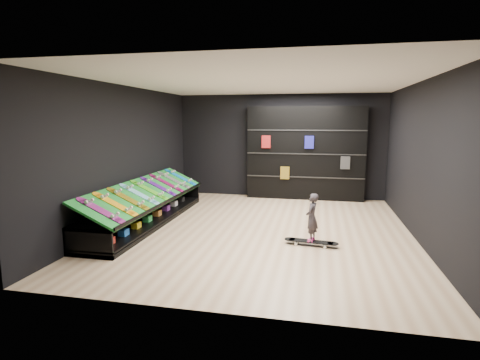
% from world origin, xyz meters
% --- Properties ---
extents(floor, '(6.00, 7.00, 0.01)m').
position_xyz_m(floor, '(0.00, 0.00, 0.00)').
color(floor, beige).
rests_on(floor, ground).
extents(ceiling, '(6.00, 7.00, 0.01)m').
position_xyz_m(ceiling, '(0.00, 0.00, 3.00)').
color(ceiling, white).
rests_on(ceiling, ground).
extents(wall_back, '(6.00, 0.02, 3.00)m').
position_xyz_m(wall_back, '(0.00, 3.50, 1.50)').
color(wall_back, black).
rests_on(wall_back, ground).
extents(wall_front, '(6.00, 0.02, 3.00)m').
position_xyz_m(wall_front, '(0.00, -3.50, 1.50)').
color(wall_front, black).
rests_on(wall_front, ground).
extents(wall_left, '(0.02, 7.00, 3.00)m').
position_xyz_m(wall_left, '(-3.00, 0.00, 1.50)').
color(wall_left, black).
rests_on(wall_left, ground).
extents(wall_right, '(0.02, 7.00, 3.00)m').
position_xyz_m(wall_right, '(3.00, 0.00, 1.50)').
color(wall_right, black).
rests_on(wall_right, ground).
extents(display_rack, '(0.90, 4.50, 0.50)m').
position_xyz_m(display_rack, '(-2.55, 0.00, 0.25)').
color(display_rack, black).
rests_on(display_rack, ground).
extents(turf_ramp, '(0.92, 4.50, 0.46)m').
position_xyz_m(turf_ramp, '(-2.50, 0.00, 0.71)').
color(turf_ramp, '#106B1F').
rests_on(turf_ramp, display_rack).
extents(back_shelving, '(3.30, 0.38, 2.64)m').
position_xyz_m(back_shelving, '(0.75, 3.32, 1.32)').
color(back_shelving, black).
rests_on(back_shelving, ground).
extents(floor_skateboard, '(1.00, 0.34, 0.09)m').
position_xyz_m(floor_skateboard, '(1.04, -0.82, 0.04)').
color(floor_skateboard, black).
rests_on(floor_skateboard, ground).
extents(child, '(0.19, 0.23, 0.53)m').
position_xyz_m(child, '(1.04, -0.82, 0.35)').
color(child, black).
rests_on(child, floor_skateboard).
extents(display_board_0, '(0.93, 0.22, 0.50)m').
position_xyz_m(display_board_0, '(-2.49, -1.90, 0.74)').
color(display_board_0, '#2626BF').
rests_on(display_board_0, turf_ramp).
extents(display_board_1, '(0.93, 0.22, 0.50)m').
position_xyz_m(display_board_1, '(-2.49, -1.42, 0.74)').
color(display_board_1, orange).
rests_on(display_board_1, turf_ramp).
extents(display_board_2, '(0.93, 0.22, 0.50)m').
position_xyz_m(display_board_2, '(-2.49, -0.95, 0.74)').
color(display_board_2, yellow).
rests_on(display_board_2, turf_ramp).
extents(display_board_3, '(0.93, 0.22, 0.50)m').
position_xyz_m(display_board_3, '(-2.49, -0.48, 0.74)').
color(display_board_3, '#0CB2E5').
rests_on(display_board_3, turf_ramp).
extents(display_board_4, '(0.93, 0.22, 0.50)m').
position_xyz_m(display_board_4, '(-2.49, 0.00, 0.74)').
color(display_board_4, green).
rests_on(display_board_4, turf_ramp).
extents(display_board_5, '(0.93, 0.22, 0.50)m').
position_xyz_m(display_board_5, '(-2.49, 0.48, 0.74)').
color(display_board_5, purple).
rests_on(display_board_5, turf_ramp).
extents(display_board_6, '(0.93, 0.22, 0.50)m').
position_xyz_m(display_board_6, '(-2.49, 0.95, 0.74)').
color(display_board_6, '#E5198C').
rests_on(display_board_6, turf_ramp).
extents(display_board_7, '(0.93, 0.22, 0.50)m').
position_xyz_m(display_board_7, '(-2.49, 1.42, 0.74)').
color(display_board_7, black).
rests_on(display_board_7, turf_ramp).
extents(display_board_8, '(0.93, 0.22, 0.50)m').
position_xyz_m(display_board_8, '(-2.49, 1.90, 0.74)').
color(display_board_8, blue).
rests_on(display_board_8, turf_ramp).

